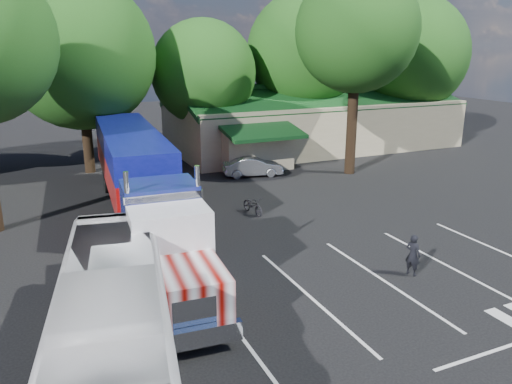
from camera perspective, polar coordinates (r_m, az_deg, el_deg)
name	(u,v)px	position (r m, az deg, el deg)	size (l,w,h in m)	color
ground	(245,240)	(23.03, -1.27, -5.45)	(120.00, 120.00, 0.00)	black
event_hall	(311,122)	(43.96, 6.29, 8.00)	(24.20, 14.12, 5.55)	#BAAD8B
tree_row_c	(79,54)	(36.07, -19.56, 14.66)	(10.00, 10.00, 13.05)	black
tree_row_d	(204,73)	(39.23, -6.01, 13.42)	(8.00, 8.00, 10.60)	black
tree_row_e	(304,51)	(43.30, 5.53, 15.70)	(9.60, 9.60, 12.90)	black
tree_row_f	(409,54)	(48.07, 17.07, 14.79)	(10.40, 10.40, 13.00)	black
tree_near_right	(357,31)	(34.45, 11.46, 17.58)	(8.00, 8.00, 13.50)	black
semi_truck	(138,175)	(24.80, -13.32, 1.94)	(4.40, 21.82, 4.54)	black
woman	(413,255)	(20.27, 17.49, -6.86)	(0.61, 0.40, 1.66)	black
bicycle	(253,205)	(26.31, -0.38, -1.51)	(0.64, 1.82, 0.96)	black
tour_bus	(114,330)	(13.70, -15.95, -14.91)	(2.69, 11.51, 3.21)	silver
silver_sedan	(253,167)	(33.93, -0.38, 2.92)	(1.40, 4.01, 1.32)	#A9ACB1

